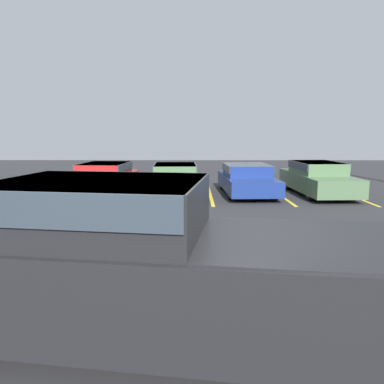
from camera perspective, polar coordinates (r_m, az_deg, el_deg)
name	(u,v)px	position (r m, az deg, el deg)	size (l,w,h in m)	color
ground_plane	(188,348)	(4.50, -0.68, -22.61)	(60.00, 60.00, 0.00)	#2D2D30
stall_stripe_a	(72,194)	(15.38, -17.82, -0.36)	(0.12, 4.94, 0.01)	yellow
stall_stripe_b	(141,195)	(14.76, -7.78, -0.38)	(0.12, 4.94, 0.01)	yellow
stall_stripe_c	(210,195)	(14.62, 2.79, -0.39)	(0.12, 4.94, 0.01)	yellow
stall_stripe_d	(280,195)	(14.99, 13.19, -0.39)	(0.12, 4.94, 0.01)	yellow
stall_stripe_e	(349,195)	(15.81, 22.81, -0.38)	(0.12, 4.94, 0.01)	yellow
pickup_truck	(130,263)	(4.28, -9.39, -10.58)	(6.42, 2.80, 1.85)	black
parked_sedan_a	(105,178)	(15.00, -13.16, 2.12)	(2.10, 4.52, 1.23)	maroon
parked_sedan_b	(175,178)	(14.75, -2.58, 2.13)	(1.97, 4.59, 1.17)	#4C6B47
parked_sedan_c	(247,178)	(14.86, 8.34, 2.10)	(2.00, 4.43, 1.17)	navy
parked_sedan_d	(317,177)	(15.44, 18.56, 2.14)	(1.96, 4.68, 1.27)	#4C6B47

